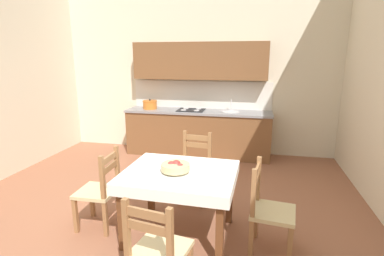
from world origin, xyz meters
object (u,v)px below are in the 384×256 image
object	(u,v)px
dining_chair_kitchen_side	(194,169)
fruit_bowl	(176,167)
dining_chair_camera_side	(158,252)
kitchen_cabinetry	(198,112)
dining_chair_tv_side	(100,191)
dining_chair_window_side	(269,211)
dining_table	(180,183)

from	to	relation	value
dining_chair_kitchen_side	fruit_bowl	world-z (taller)	dining_chair_kitchen_side
dining_chair_camera_side	kitchen_cabinetry	bearing A→B (deg)	96.40
kitchen_cabinetry	dining_chair_tv_side	size ratio (longest dim) A/B	3.07
dining_chair_window_side	dining_chair_kitchen_side	xyz separation A→B (m)	(-0.96, 0.95, 0.00)
fruit_bowl	dining_chair_tv_side	bearing A→B (deg)	179.07
dining_chair_tv_side	fruit_bowl	world-z (taller)	dining_chair_tv_side
dining_table	dining_chair_camera_side	bearing A→B (deg)	-86.22
dining_chair_window_side	dining_chair_kitchen_side	size ratio (longest dim) A/B	1.00
dining_chair_kitchen_side	dining_chair_tv_side	distance (m)	1.28
dining_table	dining_chair_tv_side	distance (m)	0.95
dining_chair_kitchen_side	dining_chair_camera_side	distance (m)	1.80
dining_table	dining_chair_window_side	xyz separation A→B (m)	(0.93, -0.07, -0.17)
dining_table	dining_chair_camera_side	distance (m)	0.94
dining_chair_window_side	dining_chair_tv_side	bearing A→B (deg)	178.65
dining_table	dining_chair_window_side	size ratio (longest dim) A/B	1.29
dining_chair_kitchen_side	dining_chair_camera_side	xyz separation A→B (m)	(0.09, -1.80, 0.00)
dining_chair_kitchen_side	fruit_bowl	bearing A→B (deg)	-90.28
dining_chair_tv_side	fruit_bowl	xyz separation A→B (m)	(0.90, -0.01, 0.37)
kitchen_cabinetry	dining_table	world-z (taller)	kitchen_cabinetry
dining_chair_window_side	fruit_bowl	xyz separation A→B (m)	(-0.97, 0.03, 0.37)
dining_chair_tv_side	fruit_bowl	size ratio (longest dim) A/B	3.10
dining_chair_kitchen_side	kitchen_cabinetry	bearing A→B (deg)	99.64
kitchen_cabinetry	dining_table	xyz separation A→B (m)	(0.36, -2.81, -0.24)
dining_chair_window_side	kitchen_cabinetry	bearing A→B (deg)	114.07
kitchen_cabinetry	fruit_bowl	bearing A→B (deg)	-83.52
kitchen_cabinetry	fruit_bowl	world-z (taller)	kitchen_cabinetry
kitchen_cabinetry	dining_table	size ratio (longest dim) A/B	2.38
dining_chair_camera_side	dining_chair_window_side	bearing A→B (deg)	44.38
dining_chair_tv_side	kitchen_cabinetry	bearing A→B (deg)	78.59
dining_table	dining_chair_tv_side	xyz separation A→B (m)	(-0.93, -0.03, -0.17)
dining_table	dining_chair_tv_side	size ratio (longest dim) A/B	1.29
dining_table	fruit_bowl	distance (m)	0.21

